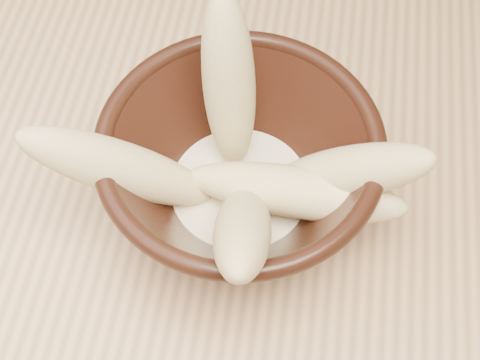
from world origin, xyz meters
name	(u,v)px	position (x,y,z in m)	size (l,w,h in m)	color
table	(140,185)	(0.00, 0.00, 0.67)	(1.20, 0.80, 0.75)	#DEAD7A
bowl	(240,174)	(0.11, -0.06, 0.81)	(0.20, 0.20, 0.11)	black
milk_puddle	(240,192)	(0.11, -0.06, 0.79)	(0.11, 0.11, 0.02)	#F0E4C1
banana_upright	(229,85)	(0.09, -0.02, 0.87)	(0.04, 0.04, 0.15)	tan
banana_left	(123,169)	(0.03, -0.08, 0.84)	(0.04, 0.04, 0.16)	tan
banana_right	(345,173)	(0.18, -0.06, 0.84)	(0.04, 0.04, 0.14)	tan
banana_across	(294,192)	(0.15, -0.07, 0.82)	(0.04, 0.04, 0.16)	tan
banana_front	(243,230)	(0.12, -0.12, 0.85)	(0.04, 0.04, 0.16)	tan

